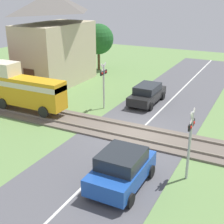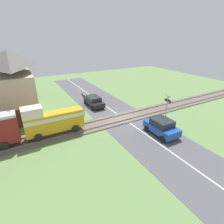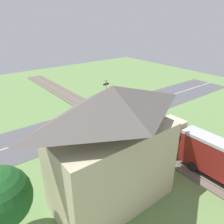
{
  "view_description": "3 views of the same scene",
  "coord_description": "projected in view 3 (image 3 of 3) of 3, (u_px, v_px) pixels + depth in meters",
  "views": [
    {
      "loc": [
        -15.59,
        -6.34,
        7.99
      ],
      "look_at": [
        0.0,
        1.57,
        1.2
      ],
      "focal_mm": 50.0,
      "sensor_mm": 36.0,
      "label": 1
    },
    {
      "loc": [
        -16.27,
        10.65,
        9.37
      ],
      "look_at": [
        0.0,
        1.57,
        1.2
      ],
      "focal_mm": 28.0,
      "sensor_mm": 36.0,
      "label": 2
    },
    {
      "loc": [
        14.07,
        19.69,
        11.38
      ],
      "look_at": [
        0.0,
        1.57,
        1.2
      ],
      "focal_mm": 35.0,
      "sensor_mm": 36.0,
      "label": 3
    }
  ],
  "objects": [
    {
      "name": "station_building",
      "position": [
        112.0,
        151.0,
        13.18
      ],
      "size": [
        8.13,
        4.34,
        7.98
      ],
      "color": "#C6B793",
      "rests_on": "ground_plane"
    },
    {
      "name": "car_near_crossing",
      "position": [
        127.0,
        98.0,
        30.23
      ],
      "size": [
        3.63,
        2.05,
        1.64
      ],
      "color": "#1E4CA8",
      "rests_on": "ground_plane"
    },
    {
      "name": "ground_plane",
      "position": [
        104.0,
        117.0,
        26.72
      ],
      "size": [
        60.0,
        60.0,
        0.0
      ],
      "primitive_type": "plane",
      "color": "#66894C"
    },
    {
      "name": "crossing_signal_east_approach",
      "position": [
        101.0,
        119.0,
        21.29
      ],
      "size": [
        0.9,
        0.18,
        3.36
      ],
      "color": "#B7B7B7",
      "rests_on": "ground_plane"
    },
    {
      "name": "car_far_side",
      "position": [
        68.0,
        129.0,
        22.21
      ],
      "size": [
        4.2,
        1.81,
        1.45
      ],
      "color": "black",
      "rests_on": "ground_plane"
    },
    {
      "name": "track_bed",
      "position": [
        104.0,
        116.0,
        26.69
      ],
      "size": [
        2.8,
        48.0,
        0.24
      ],
      "color": "#665B51",
      "rests_on": "ground_plane"
    },
    {
      "name": "road_surface",
      "position": [
        104.0,
        117.0,
        26.71
      ],
      "size": [
        48.0,
        6.4,
        0.02
      ],
      "color": "#515156",
      "rests_on": "ground_plane"
    },
    {
      "name": "pedestrian_by_station",
      "position": [
        159.0,
        160.0,
        17.44
      ],
      "size": [
        0.42,
        0.42,
        1.71
      ],
      "color": "#7F3D84",
      "rests_on": "ground_plane"
    },
    {
      "name": "train",
      "position": [
        195.0,
        148.0,
        17.11
      ],
      "size": [
        1.58,
        13.68,
        3.18
      ],
      "color": "gold",
      "rests_on": "track_bed"
    },
    {
      "name": "crossing_signal_west_approach",
      "position": [
        106.0,
        88.0,
        30.4
      ],
      "size": [
        0.9,
        0.18,
        3.36
      ],
      "color": "#B7B7B7",
      "rests_on": "ground_plane"
    }
  ]
}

